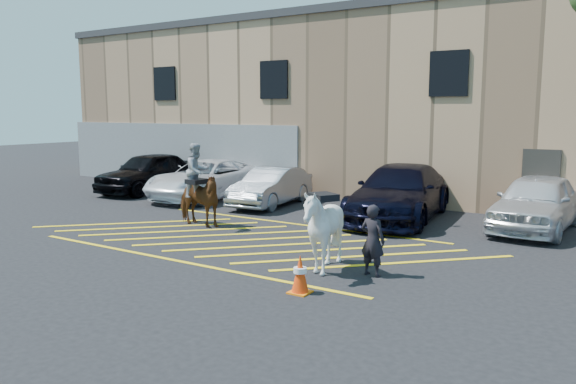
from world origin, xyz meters
The scene contains 12 objects.
ground centered at (0.00, 0.00, 0.00)m, with size 90.00×90.00×0.00m, color black.
car_black_suv centered at (-8.79, 4.65, 0.83)m, with size 1.97×4.89×1.67m, color black.
car_white_pickup centered at (-5.60, 4.62, 0.75)m, with size 2.48×5.39×1.50m, color white.
car_silver_sedan centered at (-2.54, 4.62, 0.68)m, with size 1.44×4.12×1.36m, color gray.
car_blue_suv centered at (2.32, 4.63, 0.84)m, with size 2.36×5.80×1.68m, color black.
car_white_suv centered at (6.19, 5.18, 0.80)m, with size 1.89×4.70×1.60m, color silver.
handler centered at (4.13, -1.47, 0.75)m, with size 0.54×0.36×1.49m, color black.
warehouse centered at (-0.01, 11.99, 3.65)m, with size 32.42×10.20×7.30m.
hatching_zone centered at (0.00, -0.30, 0.01)m, with size 12.60×5.12×0.01m.
mounted_bay centered at (-2.31, 0.42, 0.99)m, with size 1.93×1.02×2.45m.
saddled_white centered at (3.14, -1.76, 0.91)m, with size 2.09×2.15×1.80m.
traffic_cone centered at (3.46, -3.22, 0.37)m, with size 0.38×0.38×0.73m.
Camera 1 is at (8.73, -11.85, 3.37)m, focal length 35.00 mm.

